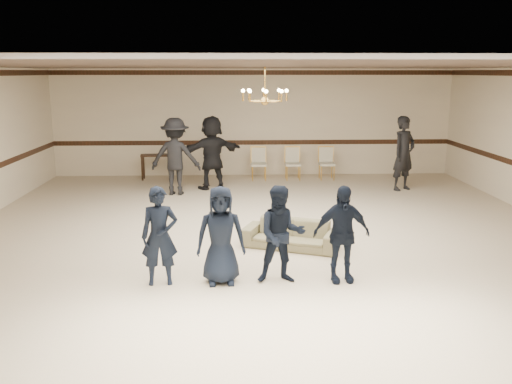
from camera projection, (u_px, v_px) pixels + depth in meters
room at (268, 158)px, 9.96m from camera, size 12.01×14.01×3.21m
chair_rail at (253, 142)px, 16.90m from camera, size 12.00×0.02×0.14m
crown_molding at (253, 73)px, 16.46m from camera, size 12.00×0.02×0.14m
chandelier at (265, 84)px, 10.66m from camera, size 0.94×0.94×0.89m
boy_a at (160, 236)px, 8.18m from camera, size 0.57×0.41×1.48m
boy_b at (221, 235)px, 8.22m from camera, size 0.75×0.52×1.48m
boy_c at (281, 235)px, 8.26m from camera, size 0.73×0.57×1.48m
boy_d at (341, 234)px, 8.29m from camera, size 0.90×0.46×1.48m
settee at (291, 234)px, 9.99m from camera, size 1.82×1.24×0.50m
adult_left at (175, 157)px, 14.20m from camera, size 1.35×0.88×1.97m
adult_mid at (212, 152)px, 14.92m from camera, size 1.90×1.31×1.97m
adult_right at (404, 153)px, 14.74m from camera, size 0.86×0.78×1.97m
banquet_chair_left at (259, 164)px, 16.21m from camera, size 0.47×0.47×0.94m
banquet_chair_mid at (293, 164)px, 16.26m from camera, size 0.46×0.46×0.94m
banquet_chair_right at (327, 164)px, 16.30m from camera, size 0.45×0.45×0.94m
console_table at (156, 167)px, 16.31m from camera, size 0.92×0.46×0.74m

